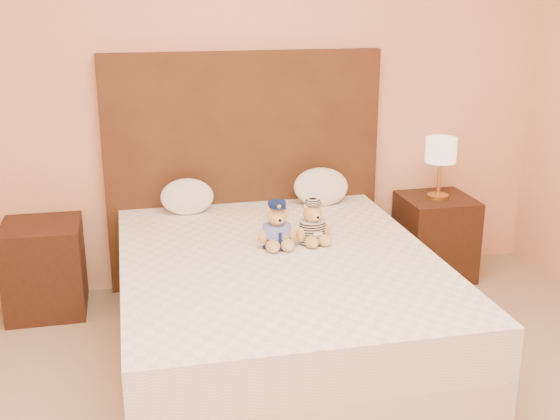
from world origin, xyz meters
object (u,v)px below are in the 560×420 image
(bed, at_px, (279,305))
(lamp, at_px, (441,153))
(teddy_prisoner, at_px, (312,222))
(pillow_left, at_px, (187,195))
(pillow_right, at_px, (321,185))
(nightstand_left, at_px, (45,268))
(teddy_police, at_px, (277,225))
(nightstand_right, at_px, (435,237))

(bed, relative_size, lamp, 5.00)
(teddy_prisoner, distance_m, pillow_left, 0.91)
(lamp, xyz_separation_m, pillow_right, (-0.79, 0.03, -0.17))
(lamp, bearing_deg, pillow_left, 178.95)
(bed, distance_m, pillow_left, 0.99)
(pillow_right, bearing_deg, lamp, -2.17)
(nightstand_left, relative_size, teddy_police, 2.18)
(teddy_police, height_order, teddy_prisoner, teddy_police)
(nightstand_left, xyz_separation_m, teddy_prisoner, (1.47, -0.65, 0.39))
(nightstand_left, height_order, pillow_right, pillow_right)
(nightstand_right, relative_size, pillow_right, 1.55)
(nightstand_right, xyz_separation_m, pillow_right, (-0.79, 0.03, 0.40))
(bed, xyz_separation_m, nightstand_left, (-1.25, 0.80, -0.00))
(pillow_left, bearing_deg, teddy_prisoner, -48.37)
(bed, relative_size, pillow_left, 6.21)
(pillow_right, bearing_deg, teddy_prisoner, -109.52)
(teddy_police, bearing_deg, nightstand_right, 26.70)
(nightstand_right, xyz_separation_m, pillow_left, (-1.64, 0.03, 0.39))
(nightstand_left, bearing_deg, teddy_police, -27.94)
(teddy_prisoner, bearing_deg, lamp, 20.55)
(lamp, distance_m, teddy_prisoner, 1.23)
(lamp, relative_size, pillow_left, 1.24)
(bed, bearing_deg, lamp, 32.62)
(teddy_police, distance_m, pillow_left, 0.81)
(bed, height_order, teddy_prisoner, teddy_prisoner)
(bed, bearing_deg, pillow_right, 61.01)
(bed, bearing_deg, pillow_left, 114.97)
(nightstand_right, distance_m, lamp, 0.57)
(nightstand_left, height_order, teddy_prisoner, teddy_prisoner)
(teddy_police, relative_size, pillow_right, 0.71)
(nightstand_left, relative_size, pillow_right, 1.55)
(pillow_right, bearing_deg, nightstand_left, -178.99)
(nightstand_right, distance_m, teddy_police, 1.46)
(nightstand_left, relative_size, lamp, 1.38)
(teddy_police, bearing_deg, pillow_right, 55.93)
(teddy_police, bearing_deg, pillow_left, 118.02)
(nightstand_right, distance_m, teddy_prisoner, 1.28)
(teddy_police, bearing_deg, teddy_prisoner, 4.32)
(teddy_prisoner, relative_size, pillow_left, 0.72)
(teddy_police, xyz_separation_m, pillow_right, (0.44, 0.70, -0.00))
(bed, xyz_separation_m, pillow_right, (0.46, 0.83, 0.40))
(nightstand_right, bearing_deg, teddy_police, -151.35)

